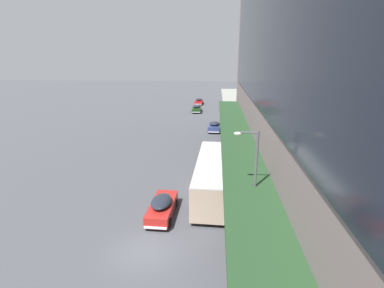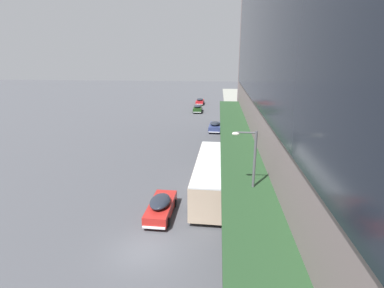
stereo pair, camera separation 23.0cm
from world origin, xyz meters
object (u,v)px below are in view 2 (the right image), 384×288
(sedan_oncoming_rear, at_px, (198,108))
(sedan_lead_near, at_px, (161,206))
(pedestrian_at_kerb, at_px, (245,183))
(fire_hydrant, at_px, (241,204))
(sedan_oncoming_front, at_px, (215,126))
(sedan_trailing_mid, at_px, (200,101))
(transit_bus_kerbside_front, at_px, (210,175))
(street_lamp, at_px, (251,181))

(sedan_oncoming_rear, height_order, sedan_lead_near, sedan_lead_near)
(pedestrian_at_kerb, relative_size, fire_hydrant, 2.65)
(sedan_lead_near, distance_m, fire_hydrant, 6.40)
(pedestrian_at_kerb, bearing_deg, sedan_lead_near, -148.52)
(sedan_oncoming_front, relative_size, sedan_lead_near, 0.97)
(sedan_trailing_mid, xyz_separation_m, pedestrian_at_kerb, (6.96, -48.67, 0.43))
(sedan_lead_near, relative_size, fire_hydrant, 6.99)
(pedestrian_at_kerb, xyz_separation_m, fire_hydrant, (-0.51, -2.68, -0.69))
(transit_bus_kerbside_front, relative_size, sedan_lead_near, 2.35)
(sedan_oncoming_front, bearing_deg, sedan_lead_near, -98.15)
(sedan_trailing_mid, relative_size, fire_hydrant, 6.51)
(transit_bus_kerbside_front, xyz_separation_m, fire_hydrant, (2.56, -2.70, -1.31))
(street_lamp, bearing_deg, sedan_oncoming_front, 94.75)
(transit_bus_kerbside_front, relative_size, sedan_oncoming_front, 2.41)
(sedan_oncoming_rear, distance_m, sedan_oncoming_front, 16.45)
(pedestrian_at_kerb, bearing_deg, street_lamp, -93.56)
(sedan_trailing_mid, height_order, fire_hydrant, sedan_trailing_mid)
(sedan_lead_near, distance_m, pedestrian_at_kerb, 7.91)
(street_lamp, height_order, fire_hydrant, street_lamp)
(sedan_trailing_mid, height_order, pedestrian_at_kerb, pedestrian_at_kerb)
(sedan_oncoming_rear, relative_size, fire_hydrant, 6.76)
(pedestrian_at_kerb, bearing_deg, sedan_trailing_mid, 98.14)
(transit_bus_kerbside_front, distance_m, sedan_oncoming_front, 22.59)
(sedan_oncoming_rear, distance_m, fire_hydrant, 41.73)
(street_lamp, bearing_deg, fire_hydrant, 90.90)
(sedan_oncoming_front, distance_m, street_lamp, 30.03)
(sedan_lead_near, bearing_deg, sedan_oncoming_front, 81.85)
(sedan_lead_near, bearing_deg, pedestrian_at_kerb, 31.48)
(sedan_trailing_mid, bearing_deg, fire_hydrant, -82.84)
(sedan_oncoming_rear, xyz_separation_m, sedan_trailing_mid, (-0.13, 10.11, -0.03))
(pedestrian_at_kerb, distance_m, fire_hydrant, 2.82)
(sedan_oncoming_rear, bearing_deg, transit_bus_kerbside_front, -84.42)
(transit_bus_kerbside_front, relative_size, sedan_oncoming_rear, 2.43)
(sedan_oncoming_front, relative_size, pedestrian_at_kerb, 2.57)
(transit_bus_kerbside_front, relative_size, street_lamp, 1.53)
(sedan_oncoming_rear, relative_size, sedan_lead_near, 0.97)
(sedan_lead_near, bearing_deg, sedan_trailing_mid, 90.25)
(transit_bus_kerbside_front, xyz_separation_m, pedestrian_at_kerb, (3.07, -0.02, -0.62))
(sedan_lead_near, bearing_deg, sedan_oncoming_rear, 90.14)
(transit_bus_kerbside_front, distance_m, fire_hydrant, 3.94)
(transit_bus_kerbside_front, distance_m, street_lamp, 8.06)
(sedan_oncoming_rear, height_order, sedan_oncoming_front, sedan_oncoming_rear)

